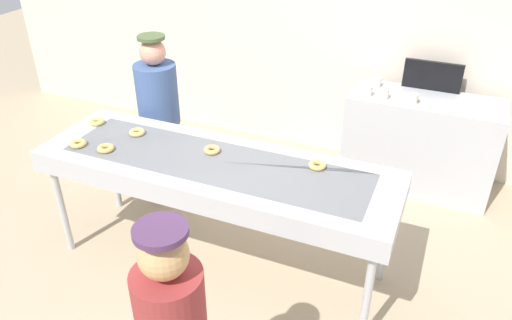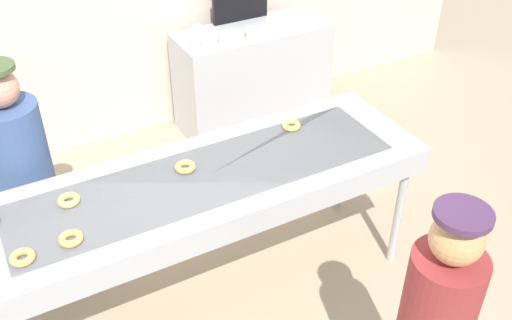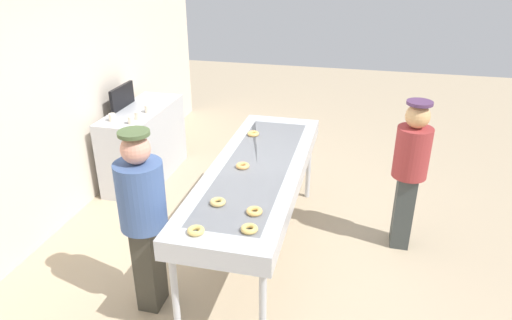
{
  "view_description": "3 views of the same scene",
  "coord_description": "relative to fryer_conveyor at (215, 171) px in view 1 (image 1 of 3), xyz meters",
  "views": [
    {
      "loc": [
        1.49,
        -2.73,
        2.83
      ],
      "look_at": [
        0.3,
        0.06,
        1.03
      ],
      "focal_mm": 34.76,
      "sensor_mm": 36.0,
      "label": 1
    },
    {
      "loc": [
        -1.07,
        -2.56,
        3.04
      ],
      "look_at": [
        0.38,
        0.09,
        0.91
      ],
      "focal_mm": 41.28,
      "sensor_mm": 36.0,
      "label": 2
    },
    {
      "loc": [
        -3.76,
        -0.89,
        2.83
      ],
      "look_at": [
        0.19,
        0.06,
        0.94
      ],
      "focal_mm": 32.4,
      "sensor_mm": 36.0,
      "label": 3
    }
  ],
  "objects": [
    {
      "name": "glazed_donut_3",
      "position": [
        -0.77,
        0.14,
        0.1
      ],
      "size": [
        0.17,
        0.17,
        0.04
      ],
      "primitive_type": "torus",
      "rotation": [
        0.0,
        0.0,
        1.03
      ],
      "color": "#DEBA68",
      "rests_on": "fryer_conveyor"
    },
    {
      "name": "paper_cup_0",
      "position": [
        0.77,
        1.67,
        0.11
      ],
      "size": [
        0.08,
        0.08,
        0.09
      ],
      "primitive_type": "cylinder",
      "color": "beige",
      "rests_on": "prep_counter"
    },
    {
      "name": "ground_plane",
      "position": [
        0.0,
        0.0,
        -0.89
      ],
      "size": [
        16.0,
        16.0,
        0.0
      ],
      "primitive_type": "plane",
      "color": "tan"
    },
    {
      "name": "back_wall",
      "position": [
        0.0,
        2.27,
        0.57
      ],
      "size": [
        8.0,
        0.12,
        2.93
      ],
      "primitive_type": "cube",
      "color": "beige",
      "rests_on": "ground"
    },
    {
      "name": "menu_display",
      "position": [
        1.29,
        2.06,
        0.21
      ],
      "size": [
        0.54,
        0.04,
        0.28
      ],
      "primitive_type": "cube",
      "color": "black",
      "rests_on": "prep_counter"
    },
    {
      "name": "fryer_conveyor",
      "position": [
        0.0,
        0.0,
        0.0
      ],
      "size": [
        2.7,
        0.84,
        0.97
      ],
      "color": "#B7BABF",
      "rests_on": "ground"
    },
    {
      "name": "paper_cup_2",
      "position": [
        1.18,
        1.66,
        0.11
      ],
      "size": [
        0.08,
        0.08,
        0.09
      ],
      "primitive_type": "cylinder",
      "color": "beige",
      "rests_on": "prep_counter"
    },
    {
      "name": "glazed_donut_0",
      "position": [
        -1.19,
        0.17,
        0.1
      ],
      "size": [
        0.13,
        0.13,
        0.04
      ],
      "primitive_type": "torus",
      "rotation": [
        0.0,
        0.0,
        3.12
      ],
      "color": "#DDBC64",
      "rests_on": "fryer_conveyor"
    },
    {
      "name": "glazed_donut_4",
      "position": [
        -0.08,
        0.12,
        0.1
      ],
      "size": [
        0.18,
        0.18,
        0.04
      ],
      "primitive_type": "torus",
      "rotation": [
        0.0,
        0.0,
        2.24
      ],
      "color": "#EAAC5C",
      "rests_on": "fryer_conveyor"
    },
    {
      "name": "paper_cup_3",
      "position": [
        0.92,
        1.67,
        0.11
      ],
      "size": [
        0.08,
        0.08,
        0.09
      ],
      "primitive_type": "cylinder",
      "color": "beige",
      "rests_on": "prep_counter"
    },
    {
      "name": "prep_counter",
      "position": [
        1.29,
        1.82,
        -0.41
      ],
      "size": [
        1.42,
        0.57,
        0.96
      ],
      "primitive_type": "cube",
      "color": "#B7BABF",
      "rests_on": "ground"
    },
    {
      "name": "glazed_donut_5",
      "position": [
        0.71,
        0.21,
        0.1
      ],
      "size": [
        0.15,
        0.15,
        0.04
      ],
      "primitive_type": "torus",
      "rotation": [
        0.0,
        0.0,
        1.8
      ],
      "color": "#EEB55E",
      "rests_on": "fryer_conveyor"
    },
    {
      "name": "glazed_donut_2",
      "position": [
        -0.83,
        -0.18,
        0.1
      ],
      "size": [
        0.18,
        0.18,
        0.04
      ],
      "primitive_type": "torus",
      "rotation": [
        0.0,
        0.0,
        0.79
      ],
      "color": "#EEB85F",
      "rests_on": "fryer_conveyor"
    },
    {
      "name": "paper_cup_1",
      "position": [
        0.8,
        1.93,
        0.11
      ],
      "size": [
        0.08,
        0.08,
        0.09
      ],
      "primitive_type": "cylinder",
      "color": "beige",
      "rests_on": "prep_counter"
    },
    {
      "name": "glazed_donut_1",
      "position": [
        -1.08,
        -0.2,
        0.1
      ],
      "size": [
        0.18,
        0.18,
        0.04
      ],
      "primitive_type": "torus",
      "rotation": [
        0.0,
        0.0,
        2.27
      ],
      "color": "#DDB75F",
      "rests_on": "fryer_conveyor"
    },
    {
      "name": "worker_baker",
      "position": [
        -0.93,
        0.7,
        0.04
      ],
      "size": [
        0.37,
        0.37,
        1.6
      ],
      "rotation": [
        0.0,
        0.0,
        3.01
      ],
      "color": "#38362D",
      "rests_on": "ground"
    }
  ]
}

